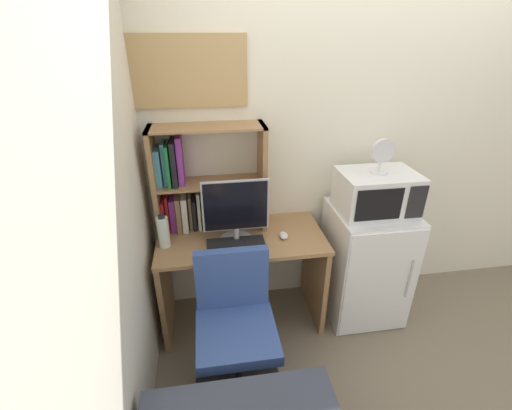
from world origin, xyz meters
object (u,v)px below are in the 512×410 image
Objects in this scene: monitor at (236,210)px; hutch_bookshelf at (193,183)px; microwave at (377,192)px; computer_mouse at (284,235)px; desk_chair at (236,333)px; wall_corkboard at (184,72)px; keyboard at (236,243)px; desk_fan at (382,155)px; mini_fridge at (365,263)px; water_bottle at (163,232)px.

hutch_bookshelf is at bearing 140.23° from monitor.
hutch_bookshelf is 1.26m from microwave.
monitor is at bearing 177.11° from computer_mouse.
wall_corkboard reaches higher than desk_chair.
computer_mouse is at bearing -29.94° from wall_corkboard.
wall_corkboard reaches higher than keyboard.
monitor is at bearing -50.53° from wall_corkboard.
desk_fan is at bearing -14.05° from wall_corkboard.
keyboard is 1.13m from wall_corkboard.
microwave reaches higher than mini_fridge.
desk_fan is (1.44, 0.01, 0.45)m from water_bottle.
mini_fridge is at bearing 13.03° from desk_fan.
hutch_bookshelf is 1.27m from desk_fan.
monitor is 0.85× the size of microwave.
desk_fan reaches higher than microwave.
microwave is 1.32m from desk_chair.
computer_mouse is 0.80m from water_bottle.
mini_fridge is at bearing 2.91° from computer_mouse.
mini_fridge is 0.86m from desk_fan.
hutch_bookshelf is 0.72m from computer_mouse.
hutch_bookshelf is 1.02m from desk_chair.
microwave reaches higher than computer_mouse.
hutch_bookshelf reaches higher than computer_mouse.
keyboard is at bearing -176.44° from mini_fridge.
water_bottle is at bearing -133.76° from hutch_bookshelf.
mini_fridge is 1.73× the size of microwave.
desk_chair is at bearing -155.24° from desk_fan.
desk_chair is (-1.04, -0.48, -0.07)m from mini_fridge.
hutch_bookshelf reaches higher than keyboard.
hutch_bookshelf reaches higher than water_bottle.
water_bottle is (-0.80, 0.02, 0.09)m from computer_mouse.
desk_fan reaches higher than mini_fridge.
desk_fan is 1.47m from desk_chair.
monitor is at bearing 76.53° from keyboard.
desk_fan reaches higher than water_bottle.
desk_fan is (0.64, 0.03, 0.54)m from computer_mouse.
monitor is 1.14× the size of keyboard.
monitor is 1.02m from desk_fan.
mini_fridge is (0.99, 0.06, -0.32)m from keyboard.
hutch_bookshelf reaches higher than desk_chair.
keyboard is 1.63× the size of desk_fan.
hutch_bookshelf is 0.71m from wall_corkboard.
computer_mouse is 0.71m from desk_chair.
wall_corkboard is at bearing 165.95° from desk_fan.
wall_corkboard is (-0.27, 0.32, 0.82)m from monitor.
desk_chair is at bearing -48.30° from water_bottle.
keyboard is 1.66× the size of water_bottle.
water_bottle is 0.45× the size of microwave.
microwave is at bearing -9.20° from hutch_bookshelf.
desk_fan is at bearing -166.97° from mini_fridge.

